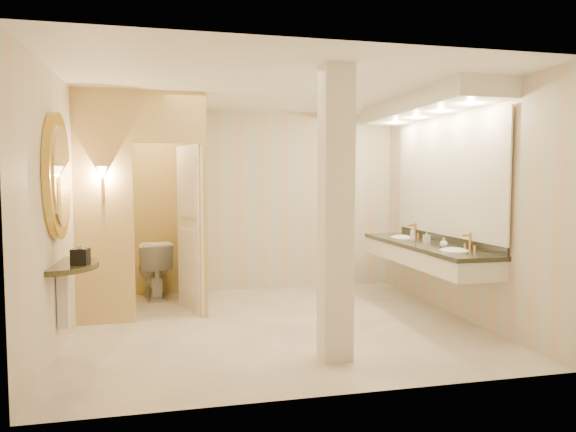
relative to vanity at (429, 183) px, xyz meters
name	(u,v)px	position (x,y,z in m)	size (l,w,h in m)	color
floor	(277,325)	(-1.98, -0.19, -1.63)	(4.50, 4.50, 0.00)	white
ceiling	(277,87)	(-1.98, -0.19, 1.07)	(4.50, 4.50, 0.00)	white
wall_back	(251,201)	(-1.98, 1.81, -0.28)	(4.50, 0.02, 2.70)	beige
wall_front	(329,222)	(-1.98, -2.19, -0.28)	(4.50, 0.02, 2.70)	beige
wall_left	(65,211)	(-4.23, -0.19, -0.28)	(0.02, 4.00, 2.70)	beige
wall_right	(456,206)	(0.27, -0.19, -0.28)	(0.02, 4.00, 2.70)	beige
toilet_closet	(175,202)	(-3.10, 0.78, -0.24)	(1.50, 1.55, 2.70)	#E3BD77
wall_sconce	(102,174)	(-3.90, 0.24, 0.10)	(0.14, 0.14, 0.42)	#B8803A
vanity	(429,183)	(0.00, 0.00, 0.00)	(0.75, 2.71, 2.09)	silver
console_shelf	(58,215)	(-4.19, -0.69, -0.29)	(0.92, 0.92, 1.91)	black
pillar	(336,214)	(-1.67, -1.40, -0.28)	(0.28, 0.28, 2.70)	silver
tissue_box	(80,256)	(-3.99, -0.79, -0.68)	(0.15, 0.15, 0.15)	black
toilet	(153,269)	(-3.41, 1.56, -1.22)	(0.46, 0.80, 0.82)	white
soap_bottle_a	(427,237)	(-0.01, 0.01, -0.68)	(0.07, 0.07, 0.15)	beige
soap_bottle_b	(444,242)	(-0.02, -0.43, -0.70)	(0.09, 0.09, 0.11)	silver
soap_bottle_c	(413,234)	(-0.10, 0.22, -0.66)	(0.07, 0.07, 0.19)	#C6B28C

